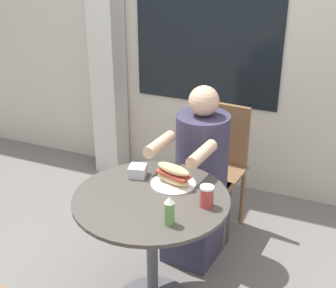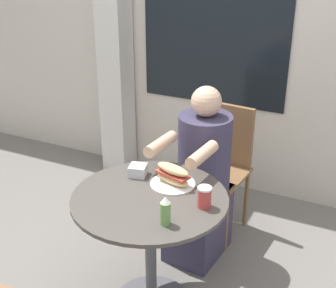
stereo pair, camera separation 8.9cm
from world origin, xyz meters
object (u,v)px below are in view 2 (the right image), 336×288
object	(u,v)px
diner_chair	(222,157)
seated_diner	(201,186)
sandwich_on_plate	(173,176)
condiment_bottle	(165,211)
drink_cup	(204,197)
cafe_table	(150,227)

from	to	relation	value
diner_chair	seated_diner	world-z (taller)	seated_diner
seated_diner	sandwich_on_plate	world-z (taller)	seated_diner
seated_diner	condiment_bottle	size ratio (longest dim) A/B	7.76
seated_diner	drink_cup	bearing A→B (deg)	118.25
diner_chair	sandwich_on_plate	world-z (taller)	diner_chair
diner_chair	sandwich_on_plate	size ratio (longest dim) A/B	3.68
seated_diner	drink_cup	xyz separation A→B (m)	(0.23, -0.54, 0.27)
cafe_table	condiment_bottle	world-z (taller)	condiment_bottle
diner_chair	seated_diner	distance (m)	0.35
sandwich_on_plate	drink_cup	distance (m)	0.26
seated_diner	cafe_table	bearing A→B (deg)	90.19
drink_cup	diner_chair	bearing A→B (deg)	103.69
condiment_bottle	seated_diner	bearing A→B (deg)	99.37
diner_chair	seated_diner	xyz separation A→B (m)	(-0.01, -0.35, -0.04)
cafe_table	drink_cup	distance (m)	0.37
sandwich_on_plate	condiment_bottle	xyz separation A→B (m)	(0.12, -0.34, 0.02)
condiment_bottle	sandwich_on_plate	bearing A→B (deg)	109.84
seated_diner	diner_chair	bearing A→B (deg)	-86.62
seated_diner	sandwich_on_plate	distance (m)	0.49
drink_cup	seated_diner	bearing A→B (deg)	112.91
cafe_table	sandwich_on_plate	xyz separation A→B (m)	(0.05, 0.16, 0.23)
condiment_bottle	cafe_table	bearing A→B (deg)	134.28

